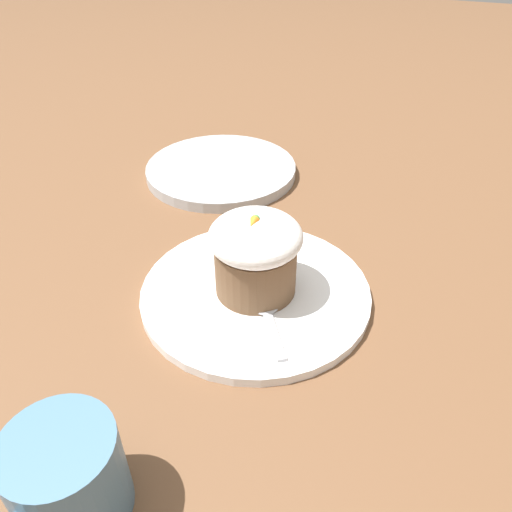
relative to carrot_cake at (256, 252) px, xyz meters
name	(u,v)px	position (x,y,z in m)	size (l,w,h in m)	color
ground_plane	(256,296)	(0.00, 0.00, -0.06)	(4.00, 4.00, 0.00)	brown
dessert_plate	(256,292)	(0.00, 0.00, -0.06)	(0.27, 0.27, 0.01)	white
carrot_cake	(256,252)	(0.00, 0.00, 0.00)	(0.10, 0.10, 0.10)	brown
spoon	(265,308)	(0.03, 0.02, -0.05)	(0.11, 0.08, 0.01)	#B7B7BC
coffee_cup	(66,480)	(0.29, -0.04, -0.02)	(0.12, 0.08, 0.09)	teal
side_plate	(221,170)	(-0.27, -0.16, -0.06)	(0.25, 0.25, 0.02)	#B2B7BC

